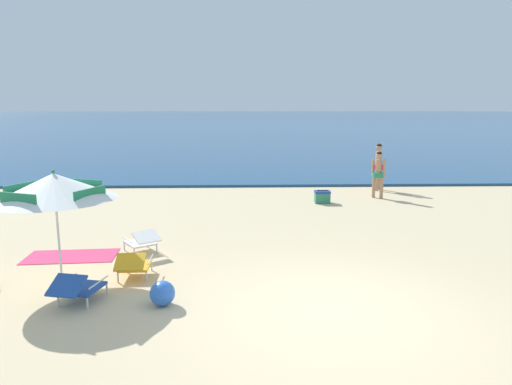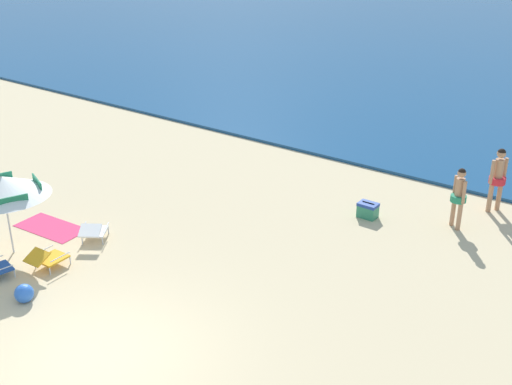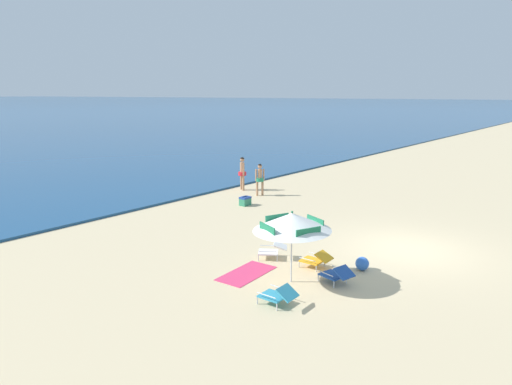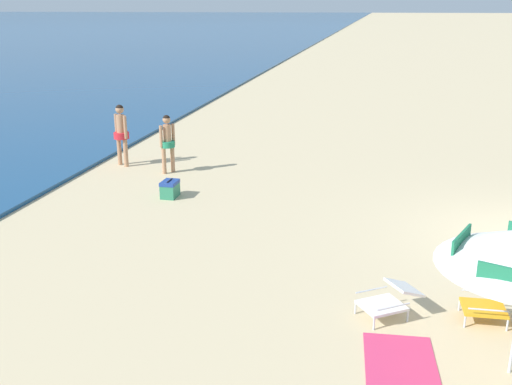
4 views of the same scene
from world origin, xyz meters
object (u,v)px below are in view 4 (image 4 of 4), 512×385
(person_standing_near_shore, at_px, (121,131))
(person_standing_beside, at_px, (167,140))
(lounge_chair_facing_sea, at_px, (390,299))
(beach_towel, at_px, (402,374))
(lounge_chair_under_umbrella, at_px, (494,304))
(cooler_box, at_px, (170,189))

(person_standing_near_shore, xyz_separation_m, person_standing_beside, (-0.46, -1.53, -0.09))
(lounge_chair_facing_sea, distance_m, beach_towel, 1.46)
(lounge_chair_facing_sea, relative_size, beach_towel, 0.56)
(lounge_chair_under_umbrella, distance_m, lounge_chair_facing_sea, 1.47)
(person_standing_near_shore, relative_size, cooler_box, 3.48)
(person_standing_near_shore, xyz_separation_m, cooler_box, (-2.49, -2.30, -0.80))
(lounge_chair_facing_sea, distance_m, person_standing_beside, 8.92)
(person_standing_beside, bearing_deg, beach_towel, -143.76)
(beach_towel, bearing_deg, person_standing_beside, 36.24)
(person_standing_near_shore, distance_m, cooler_box, 3.49)
(cooler_box, relative_size, beach_towel, 0.28)
(person_standing_beside, height_order, cooler_box, person_standing_beside)
(person_standing_beside, bearing_deg, lounge_chair_under_umbrella, -132.06)
(person_standing_beside, relative_size, cooler_box, 3.18)
(cooler_box, bearing_deg, person_standing_near_shore, 42.69)
(lounge_chair_facing_sea, bearing_deg, person_standing_near_shore, 45.65)
(lounge_chair_facing_sea, distance_m, person_standing_near_shore, 10.31)
(person_standing_beside, distance_m, beach_towel, 10.16)
(lounge_chair_under_umbrella, bearing_deg, person_standing_beside, 47.94)
(person_standing_near_shore, bearing_deg, beach_towel, -138.92)
(lounge_chair_facing_sea, relative_size, person_standing_beside, 0.64)
(person_standing_near_shore, relative_size, beach_towel, 0.97)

